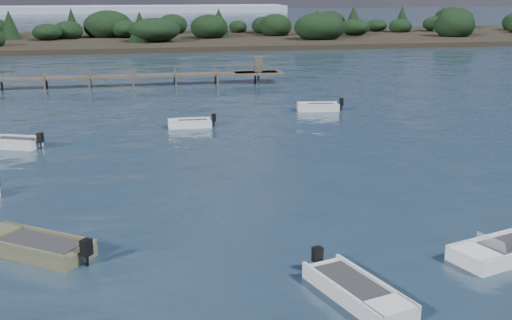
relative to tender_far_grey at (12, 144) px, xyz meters
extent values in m
plane|color=#152433|center=(16.85, 36.36, -0.18)|extent=(400.00, 400.00, 0.00)
cube|color=silver|center=(-0.01, 0.00, -0.07)|extent=(3.88, 2.75, 0.79)
cube|color=#29292C|center=(0.26, -0.11, 0.30)|extent=(2.71, 2.03, 0.13)
cube|color=silver|center=(-0.27, -0.61, 0.39)|extent=(3.37, 1.53, 0.16)
cube|color=silver|center=(0.25, 0.61, 0.39)|extent=(3.37, 1.53, 0.16)
cube|color=black|center=(1.88, -0.80, 0.53)|extent=(0.44, 0.47, 0.62)
cylinder|color=black|center=(1.88, -0.80, -0.01)|extent=(0.15, 0.15, 0.62)
cube|color=silver|center=(21.34, -21.41, -0.08)|extent=(5.17, 3.18, 0.71)
cube|color=silver|center=(19.58, -21.96, 0.33)|extent=(1.60, 1.91, 0.14)
cube|color=silver|center=(21.08, -20.60, 0.33)|extent=(4.67, 1.56, 0.14)
cube|color=silver|center=(20.32, -21.73, 0.58)|extent=(0.54, 1.30, 0.42)
cube|color=#6D6848|center=(3.57, -17.65, -0.07)|extent=(4.85, 4.24, 0.78)
cube|color=#29292C|center=(3.87, -17.88, 0.30)|extent=(3.43, 3.06, 0.13)
cube|color=#6D6848|center=(3.08, -18.32, 0.39)|extent=(3.87, 2.90, 0.16)
cube|color=#6D6848|center=(4.06, -16.99, 0.39)|extent=(3.87, 2.90, 0.16)
cube|color=black|center=(5.66, -19.20, 0.52)|extent=(0.48, 0.49, 0.62)
cylinder|color=black|center=(5.66, -19.20, -0.01)|extent=(0.16, 0.16, 0.62)
cube|color=silver|center=(11.63, 3.69, -0.08)|extent=(3.08, 1.27, 0.71)
cube|color=silver|center=(10.47, 3.71, 0.34)|extent=(0.75, 1.11, 0.14)
cube|color=#29292C|center=(11.88, 3.68, 0.26)|extent=(2.10, 1.01, 0.12)
cube|color=silver|center=(11.62, 3.14, 0.34)|extent=(3.06, 0.17, 0.14)
cube|color=silver|center=(11.64, 4.24, 0.34)|extent=(3.06, 0.17, 0.14)
cube|color=black|center=(13.39, 3.66, 0.46)|extent=(0.29, 0.35, 0.56)
cylinder|color=black|center=(13.39, 3.66, -0.03)|extent=(0.10, 0.10, 0.56)
cube|color=silver|center=(22.52, 7.95, -0.07)|extent=(3.50, 1.83, 0.78)
cube|color=silver|center=(21.27, 8.14, 0.39)|extent=(0.98, 1.31, 0.16)
cube|color=#29292C|center=(22.78, 7.90, 0.30)|extent=(2.40, 1.40, 0.13)
cube|color=silver|center=(22.43, 7.35, 0.39)|extent=(3.31, 0.65, 0.16)
cube|color=silver|center=(22.61, 8.54, 0.39)|extent=(3.31, 0.65, 0.16)
cube|color=black|center=(24.41, 7.65, 0.52)|extent=(0.37, 0.42, 0.61)
cylinder|color=black|center=(24.41, 7.65, -0.01)|extent=(0.13, 0.13, 0.61)
cube|color=silver|center=(14.47, -23.56, -0.08)|extent=(2.70, 4.62, 0.70)
cube|color=silver|center=(14.94, -25.16, 0.33)|extent=(1.62, 1.39, 0.14)
cube|color=#29292C|center=(14.37, -23.23, 0.25)|extent=(2.01, 3.19, 0.12)
cube|color=silver|center=(15.15, -23.37, 0.33)|extent=(1.35, 4.22, 0.14)
cube|color=silver|center=(13.79, -23.76, 0.33)|extent=(1.35, 4.22, 0.14)
cube|color=black|center=(13.79, -21.26, 0.44)|extent=(0.40, 0.36, 0.55)
cylinder|color=black|center=(13.79, -21.26, -0.03)|extent=(0.12, 0.12, 0.55)
sphere|color=silver|center=(4.99, -17.29, -0.18)|extent=(0.32, 0.32, 0.32)
cube|color=#4D4438|center=(20.85, 24.36, 0.82)|extent=(5.00, 3.20, 0.18)
cube|color=#4D4438|center=(20.85, 24.36, 1.72)|extent=(0.80, 0.80, 1.60)
cylinder|color=#4D4438|center=(-4.88, 25.22, 0.22)|extent=(0.20, 0.20, 2.20)
cylinder|color=#4D4438|center=(-0.61, 23.51, 0.22)|extent=(0.20, 0.20, 2.20)
cylinder|color=#4D4438|center=(-0.61, 25.22, 0.22)|extent=(0.20, 0.20, 2.20)
cylinder|color=#4D4438|center=(3.65, 23.51, 0.22)|extent=(0.20, 0.20, 2.20)
cylinder|color=#4D4438|center=(3.65, 25.22, 0.22)|extent=(0.20, 0.20, 2.20)
cylinder|color=#4D4438|center=(7.92, 23.51, 0.22)|extent=(0.20, 0.20, 2.20)
cylinder|color=#4D4438|center=(7.92, 25.22, 0.22)|extent=(0.20, 0.20, 2.20)
cylinder|color=#4D4438|center=(12.19, 23.51, 0.22)|extent=(0.20, 0.20, 2.20)
cylinder|color=#4D4438|center=(12.19, 25.22, 0.22)|extent=(0.20, 0.20, 2.20)
cylinder|color=#4D4438|center=(16.45, 23.51, 0.22)|extent=(0.20, 0.20, 2.20)
cylinder|color=#4D4438|center=(16.45, 25.22, 0.22)|extent=(0.20, 0.20, 2.20)
cylinder|color=#4D4438|center=(20.72, 23.51, 0.22)|extent=(0.20, 0.20, 2.20)
cylinder|color=#4D4438|center=(20.72, 25.22, 0.22)|extent=(0.20, 0.20, 2.20)
cube|color=black|center=(41.85, 76.36, -0.18)|extent=(190.00, 40.00, 1.60)
ellipsoid|color=black|center=(41.85, 76.36, 2.62)|extent=(180.50, 36.00, 4.40)
camera|label=1|loc=(7.50, -41.61, 9.75)|focal=45.00mm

